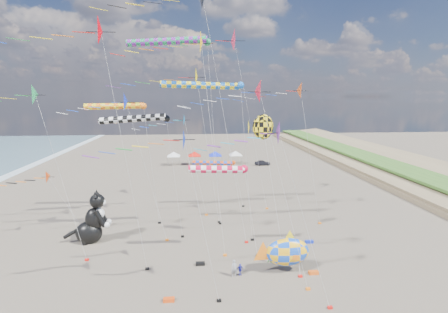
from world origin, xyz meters
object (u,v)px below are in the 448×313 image
object	(u,v)px
fish_inflatable	(287,252)
child_blue	(240,269)
person_adult	(234,268)
child_green	(270,257)
cat_inflatable	(91,217)
parked_car	(263,163)

from	to	relation	value
fish_inflatable	child_blue	bearing A→B (deg)	-178.49
person_adult	child_green	world-z (taller)	person_adult
child_blue	person_adult	bearing A→B (deg)	177.48
person_adult	cat_inflatable	bearing A→B (deg)	146.11
child_blue	parked_car	size ratio (longest dim) A/B	0.31
cat_inflatable	person_adult	distance (m)	17.94
fish_inflatable	child_green	xyz separation A→B (m)	(-1.08, 2.07, -1.48)
child_blue	parked_car	xyz separation A→B (m)	(12.70, 51.65, 0.06)
child_green	parked_car	world-z (taller)	parked_car
fish_inflatable	child_green	size ratio (longest dim) A/B	4.66
person_adult	parked_car	xyz separation A→B (m)	(13.25, 51.85, -0.18)
cat_inflatable	fish_inflatable	bearing A→B (deg)	-27.11
fish_inflatable	parked_car	xyz separation A→B (m)	(8.27, 51.53, -1.43)
child_blue	fish_inflatable	bearing A→B (deg)	-21.04
fish_inflatable	person_adult	distance (m)	5.15
cat_inflatable	parked_car	xyz separation A→B (m)	(28.43, 42.56, -2.37)
cat_inflatable	fish_inflatable	xyz separation A→B (m)	(20.17, -8.97, -0.94)
fish_inflatable	person_adult	xyz separation A→B (m)	(-4.98, -0.32, -1.26)
parked_car	fish_inflatable	bearing A→B (deg)	167.05
person_adult	child_blue	size ratio (longest dim) A/B	1.42
child_blue	parked_car	bearing A→B (deg)	53.65
cat_inflatable	child_green	distance (m)	20.44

